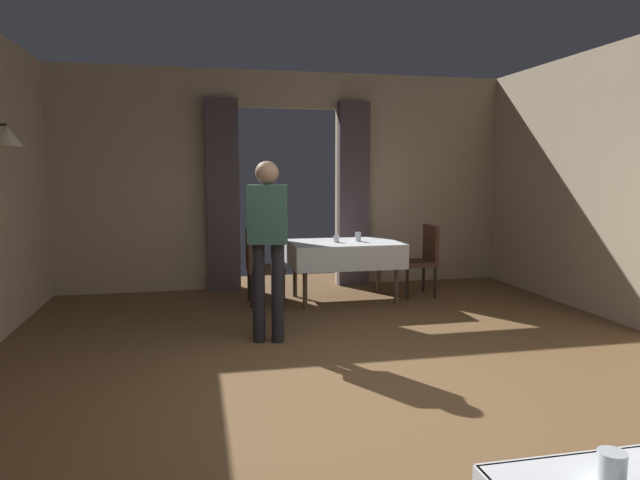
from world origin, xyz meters
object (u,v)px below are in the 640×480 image
(glass_near_b, at_px, (611,469))
(glass_mid_a, at_px, (358,237))
(dining_table_mid, at_px, (344,250))
(chair_mid_right, at_px, (422,257))
(person_waiter_by_doorway, at_px, (268,236))
(chair_mid_left, at_px, (259,263))
(glass_mid_b, at_px, (336,239))

(glass_near_b, relative_size, glass_mid_a, 0.84)
(dining_table_mid, xyz_separation_m, glass_mid_a, (0.18, 0.01, 0.16))
(dining_table_mid, distance_m, chair_mid_right, 1.08)
(glass_near_b, xyz_separation_m, person_waiter_by_doorway, (-0.45, 4.01, 0.22))
(dining_table_mid, bearing_deg, person_waiter_by_doorway, -126.46)
(glass_near_b, bearing_deg, chair_mid_right, 72.47)
(chair_mid_right, relative_size, chair_mid_left, 1.00)
(dining_table_mid, xyz_separation_m, glass_near_b, (-0.71, -5.58, 0.15))
(dining_table_mid, xyz_separation_m, person_waiter_by_doorway, (-1.16, -1.57, 0.37))
(dining_table_mid, relative_size, glass_mid_b, 15.34)
(chair_mid_right, bearing_deg, glass_mid_b, -175.38)
(chair_mid_right, xyz_separation_m, glass_mid_b, (-1.18, -0.10, 0.28))
(glass_mid_b, relative_size, person_waiter_by_doorway, 0.05)
(chair_mid_right, height_order, glass_near_b, chair_mid_right)
(person_waiter_by_doorway, bearing_deg, chair_mid_left, 86.87)
(chair_mid_left, bearing_deg, person_waiter_by_doorway, -93.13)
(chair_mid_left, distance_m, glass_mid_a, 1.29)
(chair_mid_left, bearing_deg, glass_mid_b, -3.10)
(chair_mid_left, height_order, glass_mid_b, chair_mid_left)
(person_waiter_by_doorway, bearing_deg, chair_mid_right, 36.17)
(chair_mid_right, distance_m, chair_mid_left, 2.15)
(chair_mid_left, height_order, glass_near_b, chair_mid_left)
(chair_mid_right, relative_size, person_waiter_by_doorway, 0.54)
(dining_table_mid, bearing_deg, glass_near_b, -97.26)
(dining_table_mid, height_order, chair_mid_right, chair_mid_right)
(dining_table_mid, height_order, person_waiter_by_doorway, person_waiter_by_doorway)
(dining_table_mid, bearing_deg, glass_mid_a, 2.40)
(dining_table_mid, bearing_deg, chair_mid_left, 178.97)
(glass_mid_b, bearing_deg, glass_mid_a, 7.87)
(chair_mid_left, bearing_deg, glass_near_b, -86.30)
(chair_mid_left, distance_m, glass_near_b, 5.62)
(chair_mid_left, xyz_separation_m, glass_near_b, (0.36, -5.60, 0.28))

